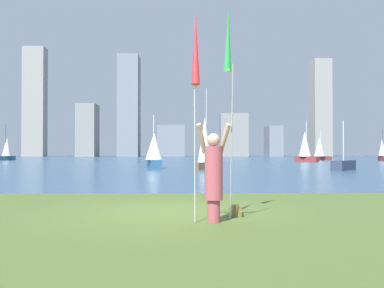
{
  "coord_description": "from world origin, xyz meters",
  "views": [
    {
      "loc": [
        0.22,
        -9.53,
        1.35
      ],
      "look_at": [
        0.78,
        11.37,
        1.7
      ],
      "focal_mm": 39.83,
      "sensor_mm": 36.0,
      "label": 1
    }
  ],
  "objects_px": {
    "kite_flag_right": "(228,45)",
    "sailboat_7": "(320,149)",
    "kite_flag_left": "(195,51)",
    "sailboat_1": "(344,165)",
    "sailboat_6": "(7,149)",
    "person": "(214,173)",
    "sailboat_2": "(205,143)",
    "bag": "(236,211)",
    "sailboat_4": "(305,147)",
    "sailboat_3": "(154,151)",
    "sailboat_8": "(382,150)"
  },
  "relations": [
    {
      "from": "person",
      "to": "sailboat_3",
      "type": "relative_size",
      "value": 0.45
    },
    {
      "from": "sailboat_3",
      "to": "sailboat_4",
      "type": "height_order",
      "value": "sailboat_4"
    },
    {
      "from": "person",
      "to": "bag",
      "type": "relative_size",
      "value": 7.83
    },
    {
      "from": "kite_flag_right",
      "to": "sailboat_7",
      "type": "xyz_separation_m",
      "value": [
        19.83,
        54.35,
        -1.83
      ]
    },
    {
      "from": "sailboat_1",
      "to": "sailboat_6",
      "type": "bearing_deg",
      "value": 137.93
    },
    {
      "from": "bag",
      "to": "sailboat_2",
      "type": "height_order",
      "value": "sailboat_2"
    },
    {
      "from": "sailboat_4",
      "to": "sailboat_6",
      "type": "distance_m",
      "value": 42.86
    },
    {
      "from": "person",
      "to": "sailboat_7",
      "type": "bearing_deg",
      "value": 87.79
    },
    {
      "from": "kite_flag_left",
      "to": "sailboat_3",
      "type": "relative_size",
      "value": 0.96
    },
    {
      "from": "sailboat_2",
      "to": "sailboat_6",
      "type": "xyz_separation_m",
      "value": [
        -27.56,
        32.45,
        -0.26
      ]
    },
    {
      "from": "sailboat_2",
      "to": "sailboat_1",
      "type": "bearing_deg",
      "value": -7.35
    },
    {
      "from": "person",
      "to": "kite_flag_right",
      "type": "xyz_separation_m",
      "value": [
        0.35,
        0.67,
        2.61
      ]
    },
    {
      "from": "kite_flag_left",
      "to": "sailboat_7",
      "type": "relative_size",
      "value": 0.85
    },
    {
      "from": "person",
      "to": "bag",
      "type": "bearing_deg",
      "value": 70.39
    },
    {
      "from": "sailboat_3",
      "to": "sailboat_6",
      "type": "relative_size",
      "value": 0.78
    },
    {
      "from": "kite_flag_left",
      "to": "sailboat_7",
      "type": "distance_m",
      "value": 58.96
    },
    {
      "from": "kite_flag_right",
      "to": "sailboat_6",
      "type": "relative_size",
      "value": 0.8
    },
    {
      "from": "kite_flag_left",
      "to": "sailboat_1",
      "type": "height_order",
      "value": "kite_flag_left"
    },
    {
      "from": "person",
      "to": "sailboat_2",
      "type": "distance_m",
      "value": 23.19
    },
    {
      "from": "sailboat_1",
      "to": "sailboat_2",
      "type": "xyz_separation_m",
      "value": [
        -9.78,
        1.26,
        1.59
      ]
    },
    {
      "from": "sailboat_3",
      "to": "sailboat_7",
      "type": "bearing_deg",
      "value": 52.79
    },
    {
      "from": "kite_flag_right",
      "to": "sailboat_2",
      "type": "xyz_separation_m",
      "value": [
        0.81,
        22.47,
        -1.59
      ]
    },
    {
      "from": "person",
      "to": "kite_flag_left",
      "type": "bearing_deg",
      "value": -128.33
    },
    {
      "from": "sailboat_4",
      "to": "kite_flag_left",
      "type": "bearing_deg",
      "value": -108.71
    },
    {
      "from": "sailboat_1",
      "to": "sailboat_3",
      "type": "xyz_separation_m",
      "value": [
        -13.64,
        3.03,
        1.0
      ]
    },
    {
      "from": "sailboat_7",
      "to": "sailboat_1",
      "type": "bearing_deg",
      "value": -105.56
    },
    {
      "from": "kite_flag_left",
      "to": "sailboat_8",
      "type": "bearing_deg",
      "value": 61.23
    },
    {
      "from": "bag",
      "to": "sailboat_1",
      "type": "relative_size",
      "value": 0.07
    },
    {
      "from": "sailboat_6",
      "to": "sailboat_8",
      "type": "distance_m",
      "value": 54.13
    },
    {
      "from": "kite_flag_right",
      "to": "sailboat_2",
      "type": "height_order",
      "value": "sailboat_2"
    },
    {
      "from": "kite_flag_left",
      "to": "sailboat_6",
      "type": "relative_size",
      "value": 0.75
    },
    {
      "from": "person",
      "to": "sailboat_8",
      "type": "bearing_deg",
      "value": 79.36
    },
    {
      "from": "bag",
      "to": "sailboat_8",
      "type": "bearing_deg",
      "value": 61.56
    },
    {
      "from": "bag",
      "to": "sailboat_2",
      "type": "distance_m",
      "value": 22.53
    },
    {
      "from": "sailboat_4",
      "to": "sailboat_8",
      "type": "xyz_separation_m",
      "value": [
        11.99,
        3.91,
        -0.37
      ]
    },
    {
      "from": "kite_flag_left",
      "to": "sailboat_1",
      "type": "relative_size",
      "value": 1.13
    },
    {
      "from": "sailboat_3",
      "to": "sailboat_8",
      "type": "bearing_deg",
      "value": 40.3
    },
    {
      "from": "sailboat_2",
      "to": "sailboat_6",
      "type": "relative_size",
      "value": 1.12
    },
    {
      "from": "sailboat_1",
      "to": "sailboat_4",
      "type": "distance_m",
      "value": 25.18
    },
    {
      "from": "bag",
      "to": "sailboat_7",
      "type": "xyz_separation_m",
      "value": [
        19.66,
        54.33,
        1.58
      ]
    },
    {
      "from": "kite_flag_right",
      "to": "sailboat_6",
      "type": "distance_m",
      "value": 61.11
    },
    {
      "from": "bag",
      "to": "sailboat_6",
      "type": "height_order",
      "value": "sailboat_6"
    },
    {
      "from": "sailboat_1",
      "to": "sailboat_7",
      "type": "bearing_deg",
      "value": 74.44
    },
    {
      "from": "person",
      "to": "sailboat_4",
      "type": "relative_size",
      "value": 0.35
    },
    {
      "from": "person",
      "to": "sailboat_6",
      "type": "relative_size",
      "value": 0.35
    },
    {
      "from": "sailboat_7",
      "to": "sailboat_8",
      "type": "height_order",
      "value": "sailboat_7"
    },
    {
      "from": "bag",
      "to": "sailboat_8",
      "type": "xyz_separation_m",
      "value": [
        26.97,
        49.81,
        1.42
      ]
    },
    {
      "from": "kite_flag_right",
      "to": "sailboat_6",
      "type": "height_order",
      "value": "sailboat_6"
    },
    {
      "from": "sailboat_2",
      "to": "sailboat_7",
      "type": "bearing_deg",
      "value": 59.19
    },
    {
      "from": "person",
      "to": "sailboat_1",
      "type": "xyz_separation_m",
      "value": [
        10.95,
        21.87,
        -0.56
      ]
    }
  ]
}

